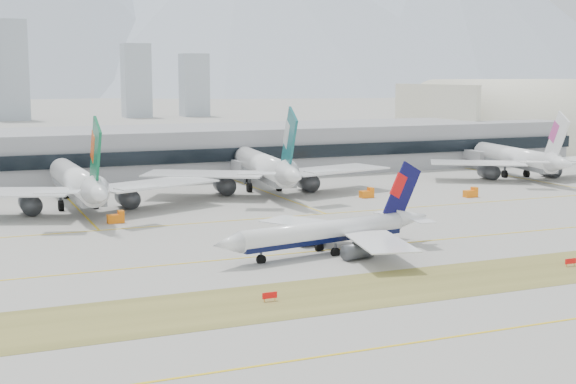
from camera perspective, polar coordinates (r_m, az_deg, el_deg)
name	(u,v)px	position (r m, az deg, el deg)	size (l,w,h in m)	color
ground	(333,243)	(152.10, 3.24, -3.66)	(3000.00, 3000.00, 0.00)	gray
apron_markings	(519,324)	(107.85, 16.09, -9.00)	(360.00, 122.22, 0.06)	brown
taxiing_airliner	(331,232)	(143.29, 3.06, -2.86)	(46.58, 40.01, 15.73)	white
widebody_eva	(78,184)	(194.17, -14.68, 0.56)	(66.20, 64.57, 23.59)	white
widebody_cathay	(265,168)	(217.40, -1.64, 1.70)	(68.16, 67.17, 24.47)	white
widebody_china_air	(518,159)	(258.15, 16.03, 2.27)	(60.56, 59.97, 21.91)	white
terminal	(175,151)	(258.03, -8.04, 2.88)	(280.00, 43.10, 15.00)	gray
hangar	(524,151)	(348.68, 16.44, 2.80)	(91.00, 60.00, 60.00)	beige
hold_sign_left	(270,295)	(113.37, -1.31, -7.37)	(2.20, 0.15, 1.35)	red
hold_sign_right	(571,261)	(141.61, 19.45, -4.67)	(2.20, 0.15, 1.35)	red
gse_c	(367,194)	(209.04, 5.65, -0.12)	(3.55, 2.00, 2.60)	orange
gse_b	(116,218)	(176.45, -12.11, -1.82)	(3.55, 2.00, 2.60)	orange
gse_extra	(471,193)	(214.28, 12.89, -0.08)	(3.55, 2.00, 2.60)	orange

